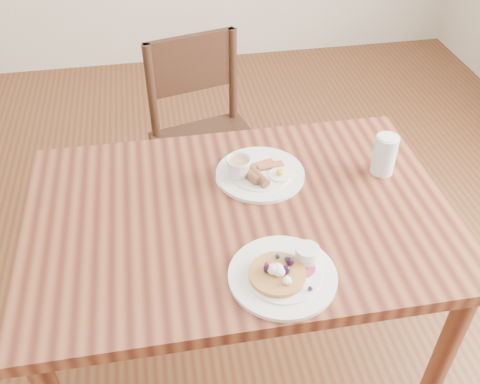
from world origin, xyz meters
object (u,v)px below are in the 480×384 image
Objects in this scene: dining_table at (240,236)px; breakfast_plate at (259,173)px; teacup_saucer at (239,171)px; water_glass at (384,155)px; pancake_plate at (284,273)px; chair_far at (206,135)px.

dining_table is 0.20m from breakfast_plate.
dining_table is 8.57× the size of teacup_saucer.
breakfast_plate is at bearing 173.32° from water_glass.
breakfast_plate is 1.93× the size of teacup_saucer.
dining_table is at bearing -167.41° from water_glass.
breakfast_plate is 2.14× the size of water_glass.
water_glass is (0.44, -0.04, 0.03)m from teacup_saucer.
breakfast_plate is 0.07m from teacup_saucer.
dining_table is 4.44× the size of breakfast_plate.
pancake_plate is at bearing -92.80° from breakfast_plate.
dining_table is 1.36× the size of chair_far.
dining_table is at bearing -98.59° from teacup_saucer.
teacup_saucer is 1.11× the size of water_glass.
chair_far is 0.88m from water_glass.
chair_far reaches higher than dining_table.
chair_far is at bearing 92.71° from teacup_saucer.
pancake_plate is 0.54m from water_glass.
chair_far is 0.69m from breakfast_plate.
pancake_plate is 0.40m from teacup_saucer.
teacup_saucer is (0.03, -0.63, 0.29)m from chair_far.
chair_far is 0.70m from teacup_saucer.
chair_far is 3.26× the size of breakfast_plate.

